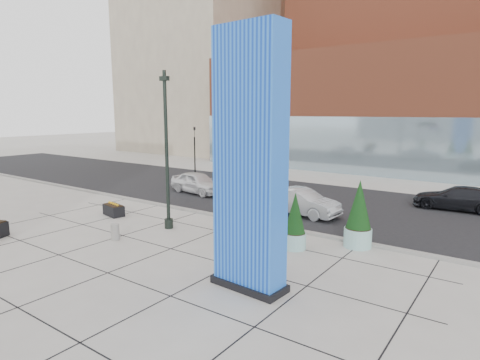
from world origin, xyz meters
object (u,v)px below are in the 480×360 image
Objects in this scene: overhead_street_sign at (247,153)px; blue_pylon at (250,167)px; lamp_post at (167,166)px; car_white_west at (197,183)px; public_art_sculpture at (253,214)px; concrete_bollard at (115,232)px; car_silver_mid at (301,202)px.

blue_pylon is at bearing -41.67° from overhead_street_sign.
car_white_west is (-4.36, 6.99, -2.25)m from lamp_post.
car_white_west is at bearing 141.50° from blue_pylon.
public_art_sculpture is 1.07× the size of car_white_west.
public_art_sculpture is at bearing 34.26° from concrete_bollard.
overhead_street_sign is at bearing 175.50° from car_silver_mid.
car_white_west reaches higher than concrete_bollard.
car_silver_mid is (-2.77, 8.93, -3.11)m from blue_pylon.
concrete_bollard is (-4.88, -3.32, -0.82)m from public_art_sculpture.
concrete_bollard is 0.17× the size of car_white_west.
overhead_street_sign is at bearing 28.55° from lamp_post.
blue_pylon is 11.20× the size of concrete_bollard.
blue_pylon reaches higher than car_white_west.
car_white_west is at bearing 146.08° from public_art_sculpture.
concrete_bollard is at bearing 179.58° from blue_pylon.
public_art_sculpture is 5.09m from car_silver_mid.
overhead_street_sign is at bearing -116.74° from car_white_west.
car_white_west is (-8.64, 6.25, -0.46)m from public_art_sculpture.
blue_pylon is 5.29m from public_art_sculpture.
overhead_street_sign reaches higher than car_white_west.
car_white_west is at bearing 121.97° from lamp_post.
lamp_post is 4.70m from public_art_sculpture.
lamp_post is (-6.72, 3.15, -0.85)m from blue_pylon.
lamp_post is 1.62× the size of public_art_sculpture.
overhead_street_sign reaches higher than concrete_bollard.
car_silver_mid is at bearing 55.70° from lamp_post.
public_art_sculpture reaches higher than concrete_bollard.
car_silver_mid is (4.55, 8.38, 0.35)m from concrete_bollard.
lamp_post is 1.74× the size of car_white_west.
blue_pylon is 1.88× the size of overhead_street_sign.
overhead_street_sign is (3.85, 4.36, 3.24)m from concrete_bollard.
lamp_post reaches higher than concrete_bollard.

